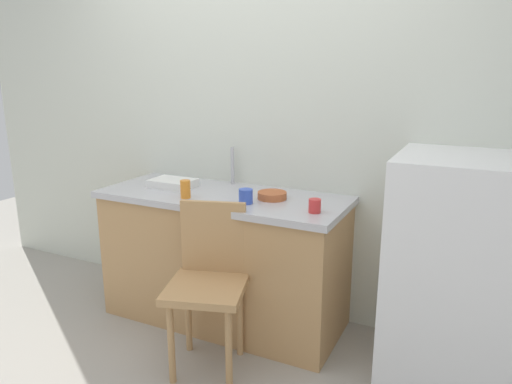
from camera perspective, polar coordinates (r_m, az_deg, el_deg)
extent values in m
plane|color=#9E998E|center=(2.74, -9.62, -20.92)|extent=(8.00, 8.00, 0.00)
cube|color=silver|center=(3.11, 0.23, 8.97)|extent=(4.80, 0.10, 2.56)
cube|color=tan|center=(3.05, -3.84, -8.21)|extent=(1.50, 0.60, 0.80)
cube|color=#B7B7BC|center=(2.92, -3.98, -0.57)|extent=(1.54, 0.64, 0.04)
cylinder|color=#B7B7BC|center=(3.13, -2.84, 3.17)|extent=(0.02, 0.02, 0.25)
cube|color=white|center=(2.61, 22.62, -8.87)|extent=(0.61, 0.64, 1.18)
cylinder|color=tan|center=(2.57, -10.18, -17.50)|extent=(0.04, 0.04, 0.45)
cylinder|color=tan|center=(2.50, -3.30, -18.30)|extent=(0.04, 0.04, 0.45)
cylinder|color=tan|center=(2.81, -8.15, -14.37)|extent=(0.04, 0.04, 0.45)
cylinder|color=tan|center=(2.75, -1.95, -14.97)|extent=(0.04, 0.04, 0.45)
cube|color=tan|center=(2.54, -6.04, -11.46)|extent=(0.50, 0.50, 0.04)
cube|color=tan|center=(2.62, -5.13, -5.38)|extent=(0.35, 0.14, 0.40)
cube|color=white|center=(3.11, -9.98, 1.06)|extent=(0.28, 0.20, 0.05)
cylinder|color=#B25B33|center=(2.78, 1.95, -0.41)|extent=(0.17, 0.17, 0.04)
cylinder|color=red|center=(2.53, 7.08, -1.66)|extent=(0.07, 0.07, 0.07)
cylinder|color=orange|center=(2.82, -8.50, 0.34)|extent=(0.06, 0.06, 0.11)
cylinder|color=blue|center=(2.68, -1.24, -0.52)|extent=(0.08, 0.08, 0.08)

